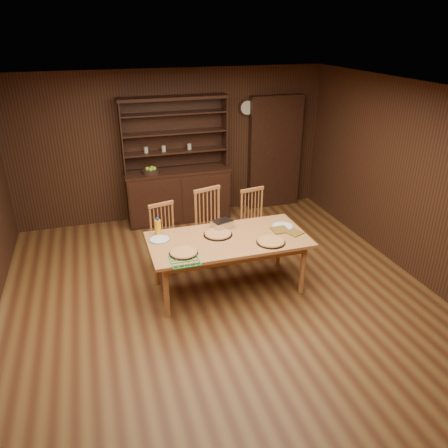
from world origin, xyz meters
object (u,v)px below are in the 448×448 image
object	(u,v)px
dining_table	(228,243)
juice_bottle	(158,227)
china_hutch	(178,188)
chair_right	(255,219)
chair_center	(211,223)
chair_left	(165,235)

from	to	relation	value
dining_table	juice_bottle	bearing A→B (deg)	155.79
china_hutch	chair_right	bearing A→B (deg)	-60.63
dining_table	chair_right	xyz separation A→B (m)	(0.71, 0.90, -0.14)
chair_right	dining_table	bearing A→B (deg)	-138.37
chair_right	juice_bottle	xyz separation A→B (m)	(-1.55, -0.53, 0.32)
chair_center	juice_bottle	xyz separation A→B (m)	(-0.85, -0.47, 0.27)
china_hutch	dining_table	bearing A→B (deg)	-86.31
china_hutch	juice_bottle	size ratio (longest dim) A/B	9.28
dining_table	chair_left	world-z (taller)	chair_left
chair_left	juice_bottle	bearing A→B (deg)	-123.16
china_hutch	chair_right	distance (m)	1.78
chair_left	juice_bottle	size ratio (longest dim) A/B	4.15
chair_center	china_hutch	bearing A→B (deg)	79.73
chair_left	chair_center	size ratio (longest dim) A/B	0.87
chair_right	juice_bottle	distance (m)	1.67
chair_left	china_hutch	bearing A→B (deg)	58.21
chair_left	juice_bottle	distance (m)	0.59
china_hutch	chair_left	world-z (taller)	china_hutch
dining_table	chair_center	xyz separation A→B (m)	(0.01, 0.85, -0.09)
china_hutch	juice_bottle	world-z (taller)	china_hutch
chair_left	chair_center	distance (m)	0.70
chair_center	chair_right	xyz separation A→B (m)	(0.70, 0.05, -0.06)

